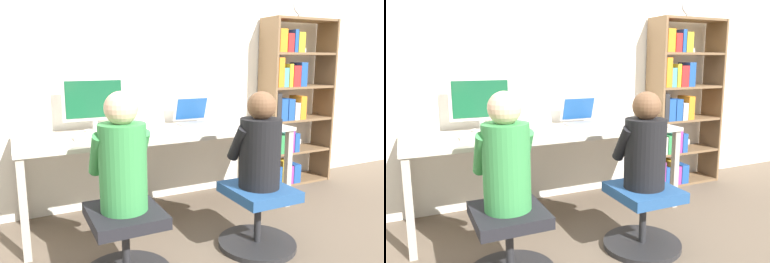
{
  "view_description": "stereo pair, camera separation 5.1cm",
  "coord_description": "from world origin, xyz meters",
  "views": [
    {
      "loc": [
        -1.08,
        -2.44,
        1.28
      ],
      "look_at": [
        0.17,
        0.13,
        0.74
      ],
      "focal_mm": 35.0,
      "sensor_mm": 36.0,
      "label": 1
    },
    {
      "loc": [
        -1.04,
        -2.46,
        1.28
      ],
      "look_at": [
        0.17,
        0.13,
        0.74
      ],
      "focal_mm": 35.0,
      "sensor_mm": 36.0,
      "label": 2
    }
  ],
  "objects": [
    {
      "name": "office_chair_right",
      "position": [
        0.4,
        -0.45,
        0.23
      ],
      "size": [
        0.54,
        0.54,
        0.44
      ],
      "color": "#262628",
      "rests_on": "ground_plane"
    },
    {
      "name": "keyboard",
      "position": [
        -0.48,
        0.28,
        0.73
      ],
      "size": [
        0.45,
        0.13,
        0.03
      ],
      "color": "silver",
      "rests_on": "desk"
    },
    {
      "name": "office_chair_left",
      "position": [
        -0.54,
        -0.44,
        0.23
      ],
      "size": [
        0.54,
        0.54,
        0.44
      ],
      "color": "#262628",
      "rests_on": "ground_plane"
    },
    {
      "name": "desk",
      "position": [
        0.0,
        0.35,
        0.66
      ],
      "size": [
        2.21,
        0.7,
        0.72
      ],
      "color": "beige",
      "rests_on": "ground_plane"
    },
    {
      "name": "bookshelf",
      "position": [
        1.49,
        0.56,
        0.81
      ],
      "size": [
        0.78,
        0.3,
        1.7
      ],
      "color": "brown",
      "rests_on": "ground_plane"
    },
    {
      "name": "person_at_monitor",
      "position": [
        -0.54,
        -0.43,
        0.74
      ],
      "size": [
        0.33,
        0.31,
        0.69
      ],
      "color": "#388C47",
      "rests_on": "office_chair_left"
    },
    {
      "name": "wall_back",
      "position": [
        0.0,
        0.77,
        1.3
      ],
      "size": [
        10.0,
        0.05,
        2.6
      ],
      "color": "white",
      "rests_on": "ground_plane"
    },
    {
      "name": "laptop",
      "position": [
        0.4,
        0.51,
        0.77
      ],
      "size": [
        0.33,
        0.31,
        0.25
      ],
      "color": "#B7B7BC",
      "rests_on": "desk"
    },
    {
      "name": "person_at_laptop",
      "position": [
        0.4,
        -0.44,
        0.72
      ],
      "size": [
        0.34,
        0.31,
        0.65
      ],
      "color": "black",
      "rests_on": "office_chair_right"
    },
    {
      "name": "ground_plane",
      "position": [
        0.0,
        0.0,
        0.0
      ],
      "size": [
        14.0,
        14.0,
        0.0
      ],
      "primitive_type": "plane",
      "color": "brown"
    },
    {
      "name": "desk_clock",
      "position": [
        1.52,
        0.49,
        1.81
      ],
      "size": [
        0.19,
        0.03,
        0.21
      ],
      "color": "#B2B2B7",
      "rests_on": "bookshelf"
    },
    {
      "name": "computer_mouse_by_keyboard",
      "position": [
        -0.2,
        0.28,
        0.74
      ],
      "size": [
        0.06,
        0.11,
        0.03
      ],
      "color": "silver",
      "rests_on": "desk"
    },
    {
      "name": "desktop_monitor",
      "position": [
        -0.48,
        0.57,
        0.95
      ],
      "size": [
        0.49,
        0.17,
        0.43
      ],
      "color": "beige",
      "rests_on": "desk"
    }
  ]
}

